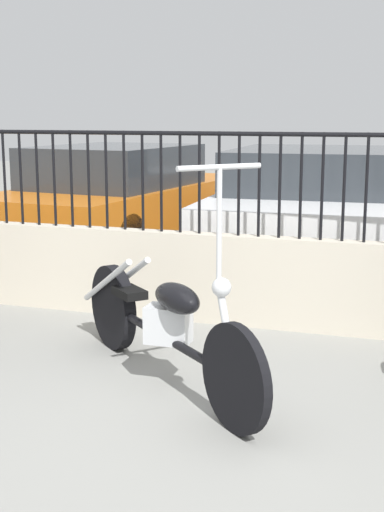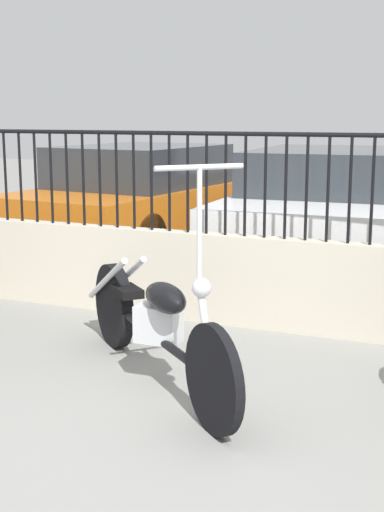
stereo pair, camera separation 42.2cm
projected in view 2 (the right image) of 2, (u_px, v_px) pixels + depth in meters
ground_plane at (155, 439)px, 3.85m from camera, size 40.00×40.00×0.00m
low_wall at (273, 284)px, 5.78m from camera, size 9.06×0.18×0.75m
fence_railing at (276, 170)px, 5.60m from camera, size 9.06×0.04×0.84m
motorcycle_black at (150, 319)px, 4.69m from camera, size 1.82×1.67×1.47m
car_orange at (148, 195)px, 9.51m from camera, size 2.34×4.60×1.33m
car_white at (335, 206)px, 8.19m from camera, size 2.04×4.65×1.34m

